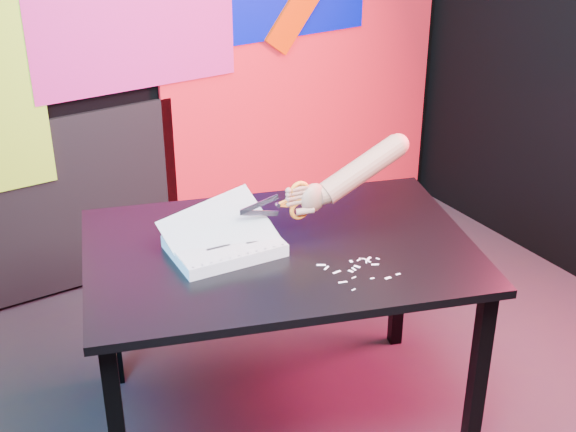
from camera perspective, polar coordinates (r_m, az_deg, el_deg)
room at (r=2.50m, az=7.17°, el=9.96°), size 3.01×3.01×2.71m
backdrop at (r=3.83m, az=-6.22°, el=9.92°), size 2.88×0.05×2.08m
work_table at (r=2.75m, az=-0.57°, el=-3.66°), size 1.51×1.24×0.75m
printout_stack at (r=2.68m, az=-4.56°, el=-2.07°), size 0.37×0.28×0.19m
scissors at (r=2.72m, az=0.49°, el=1.04°), size 0.26×0.04×0.14m
hand_forearm at (r=2.79m, az=4.72°, el=3.03°), size 0.46×0.12×0.23m
paper_clippings at (r=2.59m, az=4.86°, el=-3.73°), size 0.20×0.19×0.00m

